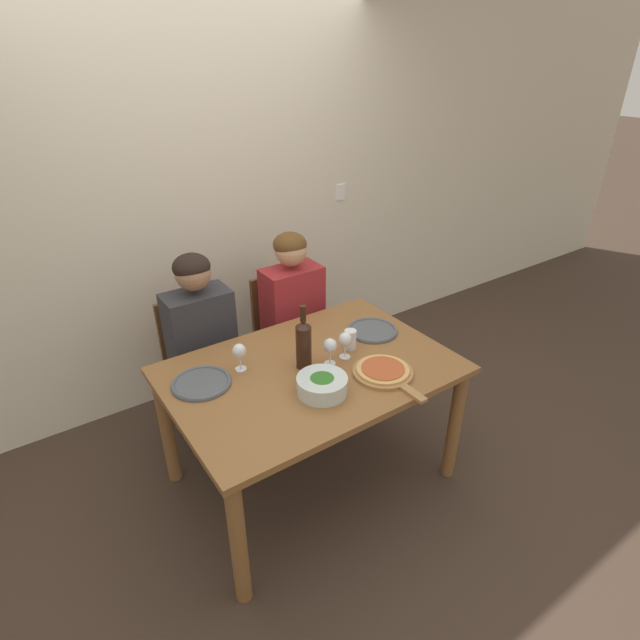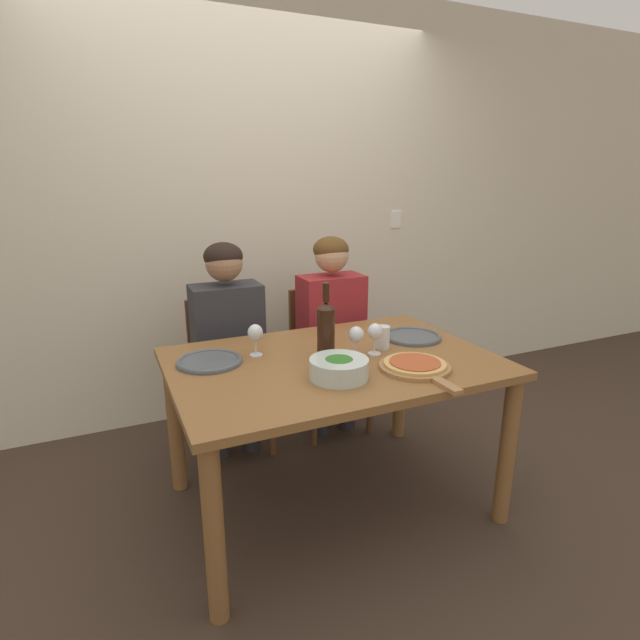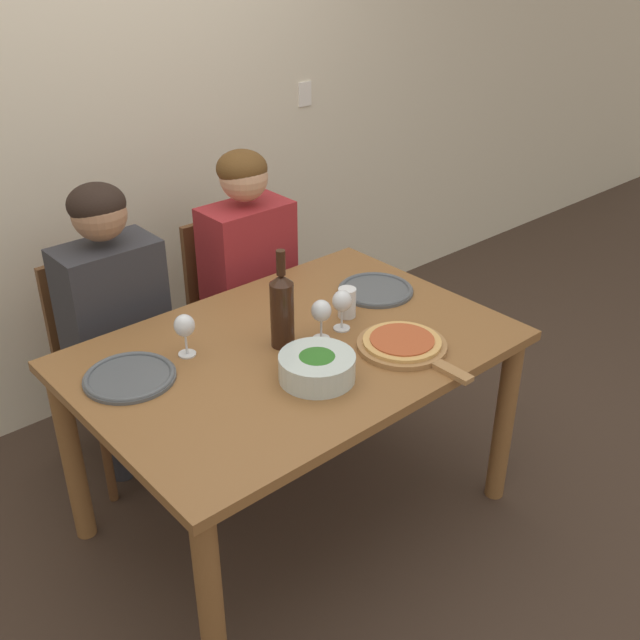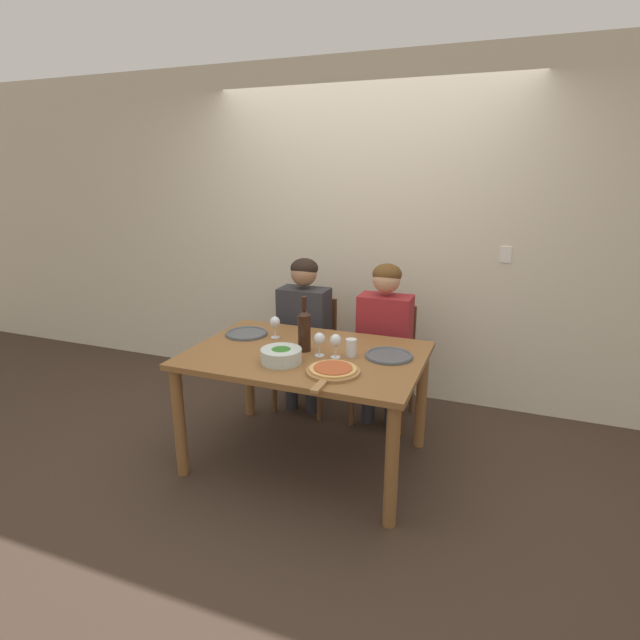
% 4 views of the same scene
% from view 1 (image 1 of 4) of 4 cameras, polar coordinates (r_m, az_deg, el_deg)
% --- Properties ---
extents(ground_plane, '(40.00, 40.00, 0.00)m').
position_cam_1_polar(ground_plane, '(3.07, -0.92, -17.26)').
color(ground_plane, '#3D2D23').
extents(back_wall, '(10.00, 0.06, 2.70)m').
position_cam_1_polar(back_wall, '(3.38, -13.43, 13.18)').
color(back_wall, beige).
rests_on(back_wall, ground).
extents(dining_table, '(1.45, 1.00, 0.76)m').
position_cam_1_polar(dining_table, '(2.64, -1.03, -7.35)').
color(dining_table, brown).
rests_on(dining_table, ground).
extents(chair_left, '(0.42, 0.42, 0.87)m').
position_cam_1_polar(chair_left, '(3.23, -13.61, -4.62)').
color(chair_left, brown).
rests_on(chair_left, ground).
extents(chair_right, '(0.42, 0.42, 0.87)m').
position_cam_1_polar(chair_right, '(3.46, -3.85, -1.46)').
color(chair_right, brown).
rests_on(chair_right, ground).
extents(person_woman, '(0.47, 0.51, 1.22)m').
position_cam_1_polar(person_woman, '(3.01, -13.38, -1.47)').
color(person_woman, '#28282D').
rests_on(person_woman, ground).
extents(person_man, '(0.47, 0.51, 1.22)m').
position_cam_1_polar(person_man, '(3.26, -3.02, 1.68)').
color(person_man, '#28282D').
rests_on(person_man, ground).
extents(wine_bottle, '(0.08, 0.08, 0.35)m').
position_cam_1_polar(wine_bottle, '(2.52, -1.88, -2.65)').
color(wine_bottle, black).
rests_on(wine_bottle, dining_table).
extents(broccoli_bowl, '(0.24, 0.24, 0.09)m').
position_cam_1_polar(broccoli_bowl, '(2.39, 0.24, -7.41)').
color(broccoli_bowl, silver).
rests_on(broccoli_bowl, dining_table).
extents(dinner_plate_left, '(0.29, 0.29, 0.02)m').
position_cam_1_polar(dinner_plate_left, '(2.53, -13.40, -6.99)').
color(dinner_plate_left, '#4C5156').
rests_on(dinner_plate_left, dining_table).
extents(dinner_plate_right, '(0.29, 0.29, 0.02)m').
position_cam_1_polar(dinner_plate_right, '(2.92, 6.01, -1.15)').
color(dinner_plate_right, '#4C5156').
rests_on(dinner_plate_right, dining_table).
extents(pizza_on_board, '(0.31, 0.45, 0.04)m').
position_cam_1_polar(pizza_on_board, '(2.55, 7.31, -5.88)').
color(pizza_on_board, '#9E7042').
rests_on(pizza_on_board, dining_table).
extents(wine_glass_left, '(0.07, 0.07, 0.15)m').
position_cam_1_polar(wine_glass_left, '(2.55, -9.20, -3.65)').
color(wine_glass_left, silver).
rests_on(wine_glass_left, dining_table).
extents(wine_glass_right, '(0.07, 0.07, 0.15)m').
position_cam_1_polar(wine_glass_right, '(2.61, 2.90, -2.35)').
color(wine_glass_right, silver).
rests_on(wine_glass_right, dining_table).
extents(wine_glass_centre, '(0.07, 0.07, 0.15)m').
position_cam_1_polar(wine_glass_centre, '(2.56, 1.16, -3.08)').
color(wine_glass_centre, silver).
rests_on(wine_glass_centre, dining_table).
extents(water_tumbler, '(0.07, 0.07, 0.11)m').
position_cam_1_polar(water_tumbler, '(2.72, 3.47, -2.23)').
color(water_tumbler, silver).
rests_on(water_tumbler, dining_table).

